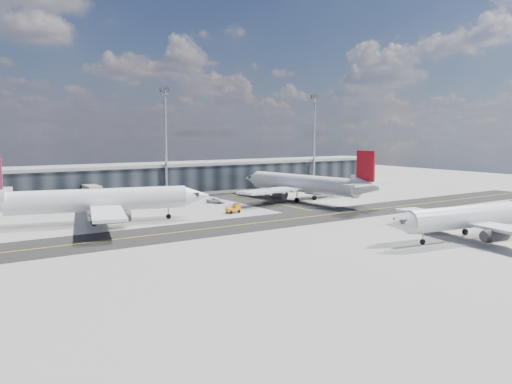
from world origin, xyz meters
TOP-DOWN VIEW (x-y plane):
  - ground at (0.00, 0.00)m, footprint 300.00×300.00m
  - taxiway_lanes at (3.91, 10.74)m, footprint 180.00×63.00m
  - terminal_concourse at (0.04, 54.93)m, footprint 152.00×19.80m
  - floodlight_masts at (0.00, 48.00)m, footprint 102.50×0.70m
  - airliner_af at (-25.95, 20.90)m, footprint 43.47×37.37m
  - airliner_redtail at (26.52, 23.18)m, footprint 37.91×44.27m
  - airliner_near at (22.10, -27.03)m, footprint 36.64×31.36m
  - baggage_tug at (2.15, 16.77)m, footprint 3.24×1.86m
  - service_van at (6.24, 32.33)m, footprint 4.45×5.11m

SIDE VIEW (x-z plane):
  - ground at x=0.00m, z-range 0.00..0.00m
  - taxiway_lanes at x=3.91m, z-range -0.01..0.03m
  - service_van at x=6.24m, z-range 0.00..1.31m
  - baggage_tug at x=2.15m, z-range 0.00..1.95m
  - airliner_near at x=22.10m, z-range -1.84..9.02m
  - terminal_concourse at x=0.04m, z-range -0.31..8.49m
  - airliner_af at x=-25.95m, z-range -2.21..10.80m
  - airliner_redtail at x=26.52m, z-range -2.23..10.90m
  - floodlight_masts at x=0.00m, z-range 1.16..30.06m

